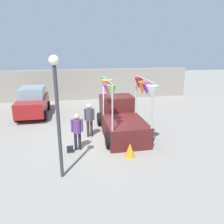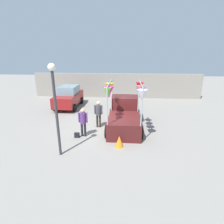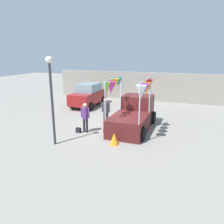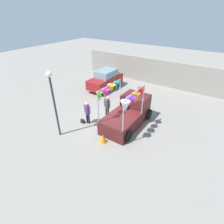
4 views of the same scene
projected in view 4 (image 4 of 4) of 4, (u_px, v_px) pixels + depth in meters
ground_plane at (112, 122)px, 12.61m from camera, size 60.00×60.00×0.00m
vendor_truck at (128, 112)px, 12.00m from camera, size 2.48×4.15×3.04m
parked_car at (106, 79)px, 17.41m from camera, size 1.88×4.00×1.88m
person_customer at (87, 111)px, 11.95m from camera, size 0.53×0.34×1.67m
person_vendor at (107, 105)px, 12.61m from camera, size 0.53×0.34×1.74m
handbag at (83, 121)px, 12.43m from camera, size 0.28×0.16×0.28m
street_lamp at (53, 97)px, 9.95m from camera, size 0.32×0.32×4.20m
brick_boundary_wall at (159, 73)px, 18.16m from camera, size 18.00×0.36×2.60m
folded_kite_bundle_tangerine at (103, 138)px, 10.54m from camera, size 0.60×0.60×0.60m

